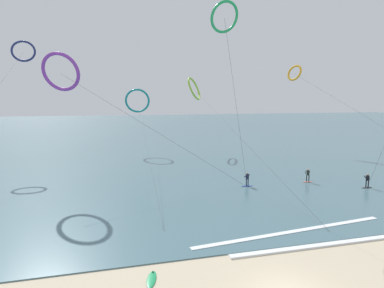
% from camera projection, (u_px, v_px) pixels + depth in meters
% --- Properties ---
extents(sea_water, '(400.00, 200.00, 0.08)m').
position_uv_depth(sea_water, '(130.00, 128.00, 118.61)').
color(sea_water, '#476B75').
rests_on(sea_water, ground).
extents(surfer_cobalt, '(1.40, 0.65, 1.70)m').
position_uv_depth(surfer_cobalt, '(247.00, 180.00, 39.74)').
color(surfer_cobalt, '#2647B7').
rests_on(surfer_cobalt, ground).
extents(surfer_coral, '(1.40, 0.73, 1.70)m').
position_uv_depth(surfer_coral, '(308.00, 176.00, 41.75)').
color(surfer_coral, '#EA7260').
rests_on(surfer_coral, ground).
extents(surfer_charcoal, '(1.40, 0.65, 1.70)m').
position_uv_depth(surfer_charcoal, '(367.00, 182.00, 39.04)').
color(surfer_charcoal, black).
rests_on(surfer_charcoal, ground).
extents(kite_teal, '(4.98, 43.08, 12.43)m').
position_uv_depth(kite_teal, '(137.00, 101.00, 65.25)').
color(kite_teal, teal).
rests_on(kite_teal, ground).
extents(kite_violet, '(23.59, 9.05, 15.86)m').
position_uv_depth(kite_violet, '(61.00, 72.00, 39.52)').
color(kite_violet, purple).
rests_on(kite_violet, ground).
extents(kite_amber, '(2.56, 40.51, 17.47)m').
position_uv_depth(kite_amber, '(295.00, 73.00, 69.04)').
color(kite_amber, orange).
rests_on(kite_amber, ground).
extents(kite_navy, '(4.21, 39.03, 20.02)m').
position_uv_depth(kite_navy, '(23.00, 51.00, 54.76)').
color(kite_navy, navy).
rests_on(kite_navy, ground).
extents(kite_emerald, '(5.09, 2.49, 20.87)m').
position_uv_depth(kite_emerald, '(225.00, 17.00, 36.33)').
color(kite_emerald, '#199351').
rests_on(kite_emerald, ground).
extents(kite_lime, '(4.59, 47.01, 14.78)m').
position_uv_depth(kite_lime, '(194.00, 89.00, 66.94)').
color(kite_lime, '#8CC62D').
rests_on(kite_lime, ground).
extents(surfboard_spare, '(0.98, 1.97, 0.20)m').
position_uv_depth(surfboard_spare, '(152.00, 279.00, 19.34)').
color(surfboard_spare, '#199351').
rests_on(surfboard_spare, ground).
extents(wave_crest_near, '(16.28, 0.53, 0.12)m').
position_uv_depth(wave_crest_near, '(335.00, 243.00, 24.09)').
color(wave_crest_near, white).
rests_on(wave_crest_near, ground).
extents(wave_crest_mid, '(17.17, 2.29, 0.12)m').
position_uv_depth(wave_crest_mid, '(293.00, 232.00, 26.17)').
color(wave_crest_mid, white).
rests_on(wave_crest_mid, ground).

